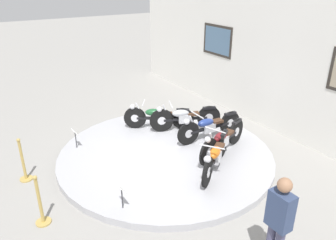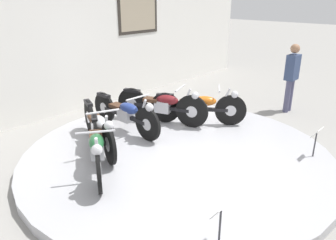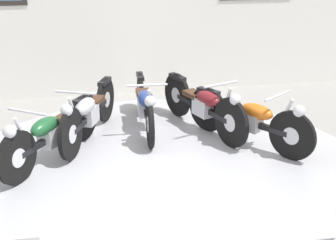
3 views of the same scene
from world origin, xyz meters
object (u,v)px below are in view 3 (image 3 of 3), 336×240
Objects in this scene: motorcycle_maroon at (204,104)px; motorcycle_orange at (250,118)px; motorcycle_green at (51,132)px; motorcycle_silver at (88,112)px; motorcycle_blue at (145,104)px.

motorcycle_maroon reaches higher than motorcycle_orange.
motorcycle_silver reaches higher than motorcycle_green.
motorcycle_maroon reaches higher than motorcycle_blue.
motorcycle_blue is (1.28, 0.82, 0.00)m from motorcycle_green.
motorcycle_maroon is (2.09, 0.59, 0.02)m from motorcycle_green.
motorcycle_maroon is at bearing 15.83° from motorcycle_green.
motorcycle_green is 0.88× the size of motorcycle_silver.
motorcycle_green is at bearing -164.17° from motorcycle_maroon.
motorcycle_green is at bearing -147.43° from motorcycle_blue.
motorcycle_blue is 1.03× the size of motorcycle_maroon.
motorcycle_silver is 1.14× the size of motorcycle_orange.
motorcycle_silver is at bearing -164.42° from motorcycle_blue.
motorcycle_green is at bearing -179.98° from motorcycle_orange.
motorcycle_orange is (2.57, 0.00, 0.00)m from motorcycle_green.
motorcycle_orange reaches higher than motorcycle_green.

